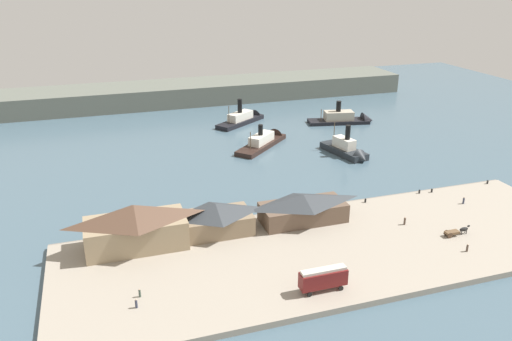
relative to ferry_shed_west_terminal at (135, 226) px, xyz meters
The scene contains 22 objects.
ground_plane 39.70m from the ferry_shed_west_terminal, 14.42° to the left, with size 320.00×320.00×0.00m, color #476070.
quay_promenade 40.29m from the ferry_shed_west_terminal, 17.81° to the right, with size 110.00×36.00×1.20m, color #9E9384.
seawall_edge 38.90m from the ferry_shed_west_terminal, ahead, with size 110.00×0.80×1.00m, color gray.
ferry_shed_west_terminal is the anchor object (origin of this frame).
ferry_shed_customs_shed 16.37m from the ferry_shed_west_terminal, ahead, with size 14.91×8.85×6.56m.
ferry_shed_east_terminal 35.51m from the ferry_shed_west_terminal, ahead, with size 18.77×8.29×6.20m.
street_tram 37.98m from the ferry_shed_west_terminal, 41.00° to the right, with size 8.33×2.39×4.23m.
horse_cart 65.08m from the ferry_shed_west_terminal, 14.02° to the right, with size 5.81×1.44×1.87m.
pedestrian_near_east_shed 56.36m from the ferry_shed_west_terminal, ahead, with size 0.44×0.44×1.79m.
pedestrian_near_west_shed 74.87m from the ferry_shed_west_terminal, ahead, with size 0.42×0.42×1.71m.
pedestrian_standing_center 20.47m from the ferry_shed_west_terminal, 96.15° to the right, with size 0.41×0.41×1.65m.
pedestrian_walking_east 17.65m from the ferry_shed_west_terminal, 94.35° to the right, with size 0.38×0.38×1.55m.
pedestrian_walking_west 64.70m from the ferry_shed_west_terminal, 19.75° to the right, with size 0.40×0.40×1.62m.
mooring_post_center_west 68.72m from the ferry_shed_west_terminal, ahead, with size 0.44×0.44×0.90m, color black.
mooring_post_west 71.96m from the ferry_shed_west_terminal, ahead, with size 0.44×0.44×0.90m, color black.
mooring_post_center_east 88.79m from the ferry_shed_west_terminal, ahead, with size 0.44×0.44×0.90m, color black.
mooring_post_east 53.54m from the ferry_shed_west_terminal, ahead, with size 0.44×0.44×0.90m, color black.
ferry_approaching_west 107.95m from the ferry_shed_west_terminal, 40.22° to the left, with size 24.70×10.84×10.57m.
ferry_mid_harbor 72.46m from the ferry_shed_west_terminal, 50.25° to the left, with size 22.51×21.59×9.43m.
ferry_outer_harbor 75.97m from the ferry_shed_west_terminal, 29.63° to the left, with size 9.10×18.88×10.94m.
ferry_approaching_east 94.57m from the ferry_shed_west_terminal, 60.16° to the left, with size 22.23×18.00×11.02m.
far_headland 125.69m from the ferry_shed_west_terminal, 72.38° to the left, with size 180.00×24.00×8.00m, color #60665B.
Camera 1 is at (-42.95, -100.90, 52.20)m, focal length 35.69 mm.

